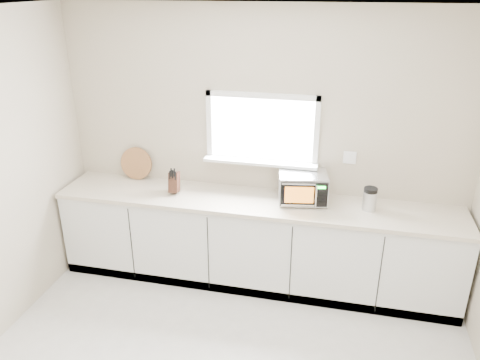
% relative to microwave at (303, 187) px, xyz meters
% --- Properties ---
extents(back_wall, '(4.00, 0.17, 2.70)m').
position_rel_microwave_xyz_m(back_wall, '(-0.44, 0.23, 0.29)').
color(back_wall, '#BFB297').
rests_on(back_wall, ground).
extents(cabinets, '(3.92, 0.60, 0.88)m').
position_rel_microwave_xyz_m(cabinets, '(-0.44, -0.07, -0.63)').
color(cabinets, silver).
rests_on(cabinets, ground).
extents(countertop, '(3.92, 0.64, 0.04)m').
position_rel_microwave_xyz_m(countertop, '(-0.44, -0.08, -0.17)').
color(countertop, beige).
rests_on(countertop, cabinets).
extents(microwave, '(0.50, 0.42, 0.29)m').
position_rel_microwave_xyz_m(microwave, '(0.00, 0.00, 0.00)').
color(microwave, black).
rests_on(microwave, countertop).
extents(knife_block, '(0.12, 0.20, 0.28)m').
position_rel_microwave_xyz_m(knife_block, '(-1.26, -0.08, -0.03)').
color(knife_block, '#462419').
rests_on(knife_block, countertop).
extents(cutting_board, '(0.34, 0.08, 0.34)m').
position_rel_microwave_xyz_m(cutting_board, '(-1.77, 0.17, 0.02)').
color(cutting_board, '#AE7043').
rests_on(cutting_board, countertop).
extents(coffee_grinder, '(0.15, 0.15, 0.22)m').
position_rel_microwave_xyz_m(coffee_grinder, '(0.62, -0.04, -0.04)').
color(coffee_grinder, '#BABDC3').
rests_on(coffee_grinder, countertop).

